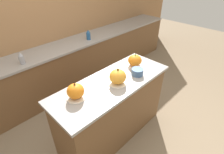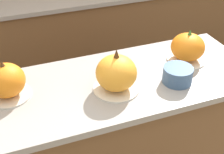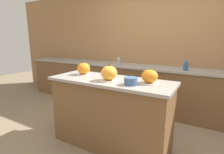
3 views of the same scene
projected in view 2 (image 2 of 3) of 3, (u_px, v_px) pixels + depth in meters
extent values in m
cube|color=brown|center=(109.00, 149.00, 1.85)|extent=(1.54, 0.54, 0.89)
cube|color=gray|center=(108.00, 86.00, 1.59)|extent=(1.60, 0.60, 0.03)
cube|color=brown|center=(57.00, 44.00, 2.97)|extent=(6.00, 0.56, 0.86)
cylinder|color=silver|center=(9.00, 95.00, 1.50)|extent=(0.21, 0.21, 0.01)
ellipsoid|color=orange|center=(6.00, 80.00, 1.45)|extent=(0.18, 0.18, 0.16)
cone|color=#4C2D14|center=(2.00, 64.00, 1.40)|extent=(0.03, 0.03, 0.03)
cylinder|color=silver|center=(116.00, 88.00, 1.54)|extent=(0.23, 0.23, 0.01)
ellipsoid|color=orange|center=(116.00, 73.00, 1.49)|extent=(0.20, 0.20, 0.17)
cone|color=#4C2D14|center=(116.00, 54.00, 1.43)|extent=(0.03, 0.03, 0.05)
cylinder|color=silver|center=(186.00, 59.00, 1.77)|extent=(0.22, 0.22, 0.01)
ellipsoid|color=orange|center=(188.00, 47.00, 1.72)|extent=(0.19, 0.19, 0.15)
cone|color=#38702D|center=(190.00, 33.00, 1.67)|extent=(0.03, 0.03, 0.03)
cylinder|color=#3D5B84|center=(178.00, 75.00, 1.57)|extent=(0.15, 0.15, 0.08)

